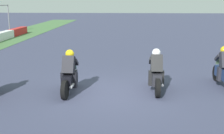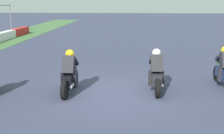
{
  "view_description": "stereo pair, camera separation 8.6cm",
  "coord_description": "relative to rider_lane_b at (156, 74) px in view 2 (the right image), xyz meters",
  "views": [
    {
      "loc": [
        -9.37,
        -0.51,
        3.19
      ],
      "look_at": [
        0.18,
        0.04,
        0.9
      ],
      "focal_mm": 45.41,
      "sensor_mm": 36.0,
      "label": 1
    },
    {
      "loc": [
        -9.36,
        -0.6,
        3.19
      ],
      "look_at": [
        0.18,
        0.04,
        0.9
      ],
      "focal_mm": 45.41,
      "sensor_mm": 36.0,
      "label": 2
    }
  ],
  "objects": [
    {
      "name": "rider_lane_c",
      "position": [
        -0.38,
        3.01,
        0.0
      ],
      "size": [
        2.04,
        0.55,
        1.51
      ],
      "rotation": [
        0.0,
        0.0,
        -0.03
      ],
      "color": "black",
      "rests_on": "ground_plane"
    },
    {
      "name": "ground_plane",
      "position": [
        -0.37,
        1.5,
        -0.62
      ],
      "size": [
        120.0,
        120.0,
        0.0
      ],
      "primitive_type": "plane",
      "color": "#383C55"
    },
    {
      "name": "rider_lane_b",
      "position": [
        0.0,
        0.0,
        0.0
      ],
      "size": [
        2.04,
        0.54,
        1.51
      ],
      "rotation": [
        0.0,
        0.0,
        0.0
      ],
      "color": "black",
      "rests_on": "ground_plane"
    }
  ]
}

